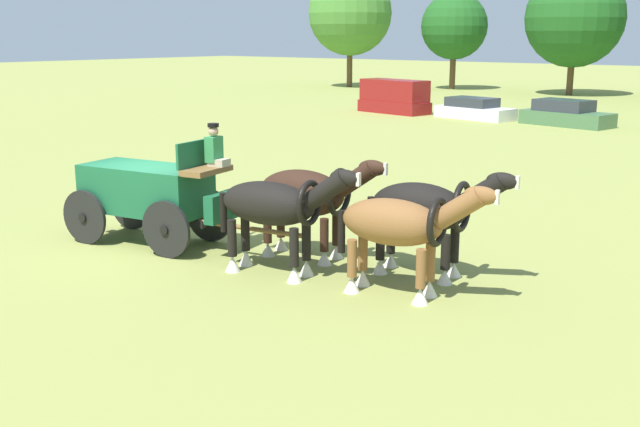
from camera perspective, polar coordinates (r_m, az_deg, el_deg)
The scene contains 12 objects.
ground_plane at distance 17.78m, azimuth -12.72°, elevation -2.11°, with size 220.00×220.00×0.00m, color olive.
show_wagon at distance 17.42m, azimuth -12.55°, elevation 1.60°, with size 5.90×2.20×2.78m.
draft_horse_rear_near at distance 15.83m, azimuth -0.97°, elevation 1.34°, with size 2.99×1.31×2.21m.
draft_horse_rear_off at distance 14.72m, azimuth -3.39°, elevation 0.45°, with size 3.07×1.21×2.23m.
draft_horse_lead_near at distance 14.76m, azimuth 7.87°, elevation 0.24°, with size 2.95×1.29×2.19m.
draft_horse_lead_off at distance 13.58m, azimuth 6.00°, elevation -0.97°, with size 2.94×1.18×2.16m.
parked_vehicle_a at distance 46.41m, azimuth 5.57°, elevation 8.69°, with size 4.74×2.49×1.98m.
parked_vehicle_b at distance 43.84m, azimuth 11.46°, elevation 7.64°, with size 4.71×2.52×1.18m.
parked_vehicle_c at distance 41.72m, azimuth 17.93°, elevation 7.07°, with size 4.84×2.65×1.33m.
tree_a at distance 69.29m, azimuth 2.26°, elevation 14.75°, with size 7.36×7.36×10.10m.
tree_b at distance 67.40m, azimuth 10.03°, elevation 13.65°, with size 5.62×5.62×8.11m.
tree_c at distance 62.96m, azimuth 18.54°, elevation 13.72°, with size 7.50×7.50×9.59m.
Camera 1 is at (13.52, -10.59, 4.62)m, focal length 42.72 mm.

